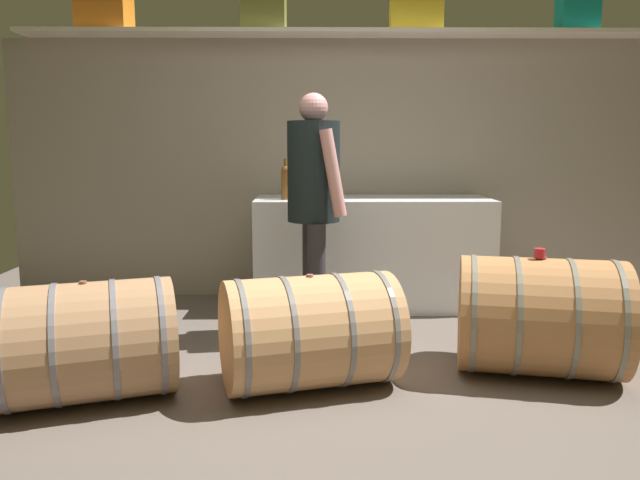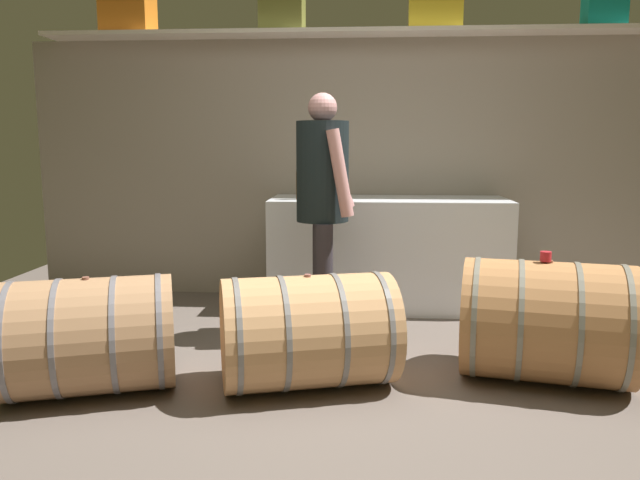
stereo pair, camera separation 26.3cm
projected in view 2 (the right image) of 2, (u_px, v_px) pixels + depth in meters
ground_plane at (352, 364)px, 3.67m from camera, size 6.63×7.71×0.02m
back_wall_panel at (357, 170)px, 5.17m from camera, size 5.43×0.10×2.12m
high_shelf_board at (358, 33)px, 4.86m from camera, size 5.00×0.40×0.03m
toolcase_orange at (128, 12)px, 4.95m from camera, size 0.41×0.29×0.34m
toolcase_olive at (282, 11)px, 4.87m from camera, size 0.35×0.27×0.33m
toolcase_yellow at (435, 14)px, 4.79m from camera, size 0.42×0.23×0.25m
toolcase_teal at (605, 5)px, 4.70m from camera, size 0.30×0.24×0.35m
work_cabinet at (388, 253)px, 4.86m from camera, size 1.83×0.67×0.86m
wine_bottle_amber at (301, 181)px, 4.69m from camera, size 0.07×0.07×0.31m
wine_glass at (310, 184)px, 4.91m from camera, size 0.09×0.09×0.15m
red_funnel at (329, 190)px, 5.01m from camera, size 0.11×0.11×0.10m
wine_barrel_near at (546, 322)px, 3.33m from camera, size 1.00×0.83×0.67m
wine_barrel_far at (308, 331)px, 3.26m from camera, size 1.02×0.81×0.61m
wine_barrel_flank at (89, 336)px, 3.18m from camera, size 0.99×0.83×0.62m
tasting_cup at (546, 256)px, 3.28m from camera, size 0.06×0.06×0.05m
winemaker_pouring at (323, 190)px, 4.01m from camera, size 0.38×0.49×1.60m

